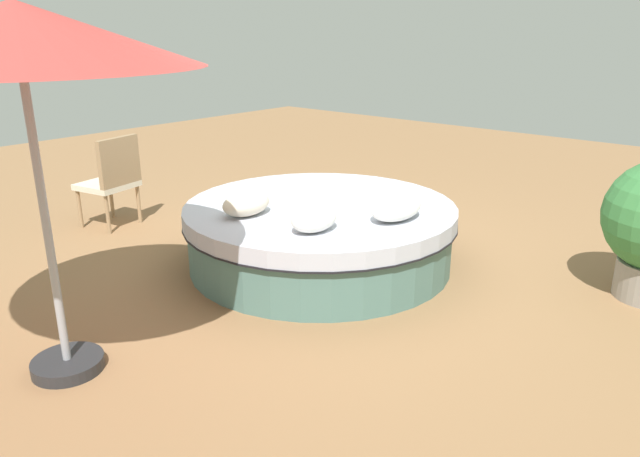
# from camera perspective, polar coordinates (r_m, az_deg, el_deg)

# --- Properties ---
(ground_plane) EXTENTS (16.00, 16.00, 0.00)m
(ground_plane) POSITION_cam_1_polar(r_m,az_deg,el_deg) (5.49, 0.00, -3.32)
(ground_plane) COLOR olive
(round_bed) EXTENTS (2.43, 2.43, 0.56)m
(round_bed) POSITION_cam_1_polar(r_m,az_deg,el_deg) (5.39, 0.00, -0.49)
(round_bed) COLOR #4C726B
(round_bed) RESTS_ON ground_plane
(throw_pillow_0) EXTENTS (0.45, 0.30, 0.20)m
(throw_pillow_0) POSITION_cam_1_polar(r_m,az_deg,el_deg) (5.02, -7.06, 2.37)
(throw_pillow_0) COLOR beige
(throw_pillow_0) RESTS_ON round_bed
(throw_pillow_1) EXTENTS (0.42, 0.30, 0.21)m
(throw_pillow_1) POSITION_cam_1_polar(r_m,az_deg,el_deg) (4.59, -0.59, 1.02)
(throw_pillow_1) COLOR white
(throw_pillow_1) RESTS_ON round_bed
(throw_pillow_2) EXTENTS (0.54, 0.33, 0.20)m
(throw_pillow_2) POSITION_cam_1_polar(r_m,az_deg,el_deg) (4.92, 7.28, 1.99)
(throw_pillow_2) COLOR white
(throw_pillow_2) RESTS_ON round_bed
(patio_chair) EXTENTS (0.61, 0.60, 0.98)m
(patio_chair) POSITION_cam_1_polar(r_m,az_deg,el_deg) (6.71, -19.18, 4.75)
(patio_chair) COLOR #997A56
(patio_chair) RESTS_ON ground_plane
(patio_umbrella) EXTENTS (1.97, 1.97, 2.20)m
(patio_umbrella) POSITION_cam_1_polar(r_m,az_deg,el_deg) (3.66, -26.92, 15.85)
(patio_umbrella) COLOR #262628
(patio_umbrella) RESTS_ON ground_plane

